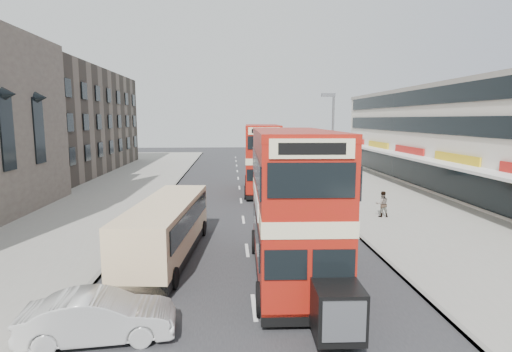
# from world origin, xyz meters

# --- Properties ---
(ground) EXTENTS (160.00, 160.00, 0.00)m
(ground) POSITION_xyz_m (0.00, 0.00, 0.00)
(ground) COLOR #28282B
(ground) RESTS_ON ground
(road_surface) EXTENTS (12.00, 90.00, 0.01)m
(road_surface) POSITION_xyz_m (0.00, 20.00, 0.01)
(road_surface) COLOR #28282B
(road_surface) RESTS_ON ground
(pavement_right) EXTENTS (12.00, 90.00, 0.15)m
(pavement_right) POSITION_xyz_m (12.00, 20.00, 0.07)
(pavement_right) COLOR gray
(pavement_right) RESTS_ON ground
(pavement_left) EXTENTS (12.00, 90.00, 0.15)m
(pavement_left) POSITION_xyz_m (-12.00, 20.00, 0.07)
(pavement_left) COLOR gray
(pavement_left) RESTS_ON ground
(kerb_left) EXTENTS (0.20, 90.00, 0.16)m
(kerb_left) POSITION_xyz_m (-6.10, 20.00, 0.07)
(kerb_left) COLOR gray
(kerb_left) RESTS_ON ground
(kerb_right) EXTENTS (0.20, 90.00, 0.16)m
(kerb_right) POSITION_xyz_m (6.10, 20.00, 0.07)
(kerb_right) COLOR gray
(kerb_right) RESTS_ON ground
(brick_terrace) EXTENTS (14.00, 28.00, 12.00)m
(brick_terrace) POSITION_xyz_m (-22.00, 38.00, 6.00)
(brick_terrace) COLOR #66594C
(brick_terrace) RESTS_ON ground
(commercial_row) EXTENTS (9.90, 46.20, 9.30)m
(commercial_row) POSITION_xyz_m (19.95, 22.00, 4.70)
(commercial_row) COLOR beige
(commercial_row) RESTS_ON ground
(street_lamp) EXTENTS (1.00, 0.20, 8.12)m
(street_lamp) POSITION_xyz_m (6.52, 18.00, 4.78)
(street_lamp) COLOR slate
(street_lamp) RESTS_ON ground
(bus_main) EXTENTS (3.10, 10.40, 5.69)m
(bus_main) POSITION_xyz_m (1.66, 4.65, 3.00)
(bus_main) COLOR black
(bus_main) RESTS_ON ground
(bus_second) EXTENTS (3.19, 10.31, 5.62)m
(bus_second) POSITION_xyz_m (1.94, 23.65, 2.96)
(bus_second) COLOR black
(bus_second) RESTS_ON ground
(coach) EXTENTS (3.10, 9.31, 2.42)m
(coach) POSITION_xyz_m (-3.71, 7.26, 1.43)
(coach) COLOR black
(coach) RESTS_ON ground
(car_left_front) EXTENTS (4.38, 1.94, 1.40)m
(car_left_front) POSITION_xyz_m (-4.54, 0.27, 0.70)
(car_left_front) COLOR silver
(car_left_front) RESTS_ON ground
(car_right_a) EXTENTS (4.47, 2.15, 1.26)m
(car_right_a) POSITION_xyz_m (5.32, 17.91, 0.63)
(car_right_a) COLOR #9D270F
(car_right_a) RESTS_ON ground
(car_right_b) EXTENTS (4.87, 2.75, 1.28)m
(car_right_b) POSITION_xyz_m (5.57, 22.48, 0.64)
(car_right_b) COLOR #D06814
(car_right_b) RESTS_ON ground
(car_right_c) EXTENTS (4.47, 2.23, 1.46)m
(car_right_c) POSITION_xyz_m (5.36, 32.80, 0.73)
(car_right_c) COLOR #5F9EBF
(car_right_c) RESTS_ON ground
(pedestrian_near) EXTENTS (0.63, 0.44, 1.66)m
(pedestrian_near) POSITION_xyz_m (8.79, 13.66, 0.98)
(pedestrian_near) COLOR gray
(pedestrian_near) RESTS_ON pavement_right
(pedestrian_far) EXTENTS (1.09, 0.60, 1.75)m
(pedestrian_far) POSITION_xyz_m (8.81, 31.53, 1.03)
(pedestrian_far) COLOR gray
(pedestrian_far) RESTS_ON pavement_right
(cyclist) EXTENTS (0.79, 1.87, 1.97)m
(cyclist) POSITION_xyz_m (4.21, 19.89, 0.65)
(cyclist) COLOR gray
(cyclist) RESTS_ON ground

